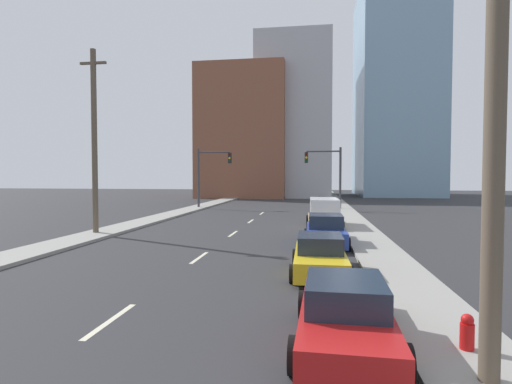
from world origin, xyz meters
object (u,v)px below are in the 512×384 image
at_px(traffic_signal_right, 330,170).
at_px(box_truck_tan, 324,214).
at_px(fire_hydrant, 467,336).
at_px(traffic_signal_left, 207,170).
at_px(sedan_blue, 326,231).
at_px(utility_pole_right_near, 495,103).
at_px(utility_pole_left_mid, 94,141).
at_px(sedan_yellow, 320,256).
at_px(sedan_red, 345,314).

height_order(traffic_signal_right, box_truck_tan, traffic_signal_right).
distance_m(traffic_signal_right, fire_hydrant, 33.65).
bearing_deg(traffic_signal_left, sedan_blue, -60.80).
relative_size(utility_pole_right_near, sedan_blue, 1.87).
height_order(utility_pole_right_near, utility_pole_left_mid, utility_pole_left_mid).
bearing_deg(utility_pole_left_mid, fire_hydrant, -41.38).
relative_size(fire_hydrant, sedan_blue, 0.17).
xyz_separation_m(sedan_yellow, box_truck_tan, (0.45, 12.97, 0.29)).
distance_m(fire_hydrant, box_truck_tan, 19.30).
height_order(utility_pole_left_mid, sedan_yellow, utility_pole_left_mid).
height_order(utility_pole_left_mid, fire_hydrant, utility_pole_left_mid).
relative_size(sedan_red, sedan_blue, 0.95).
distance_m(traffic_signal_right, box_truck_tan, 14.64).
bearing_deg(utility_pole_left_mid, sedan_yellow, -30.30).
height_order(utility_pole_left_mid, box_truck_tan, utility_pole_left_mid).
bearing_deg(sedan_red, traffic_signal_left, 111.30).
height_order(traffic_signal_right, utility_pole_right_near, utility_pole_right_near).
bearing_deg(sedan_blue, box_truck_tan, 88.81).
bearing_deg(sedan_yellow, utility_pole_right_near, -71.53).
bearing_deg(fire_hydrant, sedan_yellow, 113.43).
relative_size(sedan_red, sedan_yellow, 1.01).
xyz_separation_m(traffic_signal_left, sedan_red, (11.92, -33.21, -3.45)).
bearing_deg(fire_hydrant, box_truck_tan, 96.65).
relative_size(utility_pole_right_near, sedan_yellow, 1.99).
bearing_deg(utility_pole_left_mid, utility_pole_right_near, -43.95).
bearing_deg(sedan_red, sedan_blue, 91.84).
xyz_separation_m(traffic_signal_right, utility_pole_right_near, (1.18, -34.63, 0.51)).
relative_size(sedan_blue, box_truck_tan, 0.74).
bearing_deg(utility_pole_right_near, traffic_signal_right, 91.95).
relative_size(sedan_yellow, sedan_blue, 0.94).
bearing_deg(sedan_blue, sedan_red, -90.19).
distance_m(utility_pole_left_mid, sedan_yellow, 15.74).
relative_size(traffic_signal_left, fire_hydrant, 7.64).
bearing_deg(sedan_yellow, utility_pole_left_mid, 148.86).
distance_m(utility_pole_right_near, sedan_red, 4.74).
bearing_deg(traffic_signal_left, traffic_signal_right, 0.00).
height_order(traffic_signal_right, fire_hydrant, traffic_signal_right).
bearing_deg(sedan_red, sedan_yellow, 95.62).
height_order(utility_pole_left_mid, sedan_red, utility_pole_left_mid).
xyz_separation_m(utility_pole_right_near, sedan_blue, (-2.23, 13.40, -3.90)).
height_order(sedan_red, box_truck_tan, box_truck_tan).
xyz_separation_m(utility_pole_left_mid, box_truck_tan, (13.37, 5.42, -4.60)).
distance_m(traffic_signal_left, traffic_signal_right, 12.91).
bearing_deg(sedan_blue, utility_pole_left_mid, 172.90).
bearing_deg(utility_pole_left_mid, traffic_signal_left, 85.89).
bearing_deg(traffic_signal_left, utility_pole_left_mid, -94.11).
distance_m(utility_pole_right_near, sedan_yellow, 8.78).
bearing_deg(fire_hydrant, utility_pole_left_mid, 138.62).
bearing_deg(utility_pole_right_near, fire_hydrant, 85.59).
bearing_deg(traffic_signal_right, box_truck_tan, -93.85).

